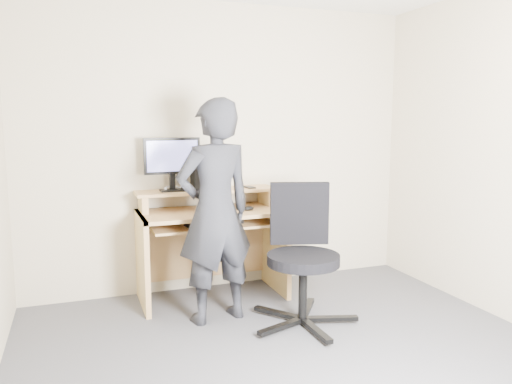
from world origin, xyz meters
TOP-DOWN VIEW (x-y plane):
  - ground at (0.00, 0.00)m, footprint 3.50×3.50m
  - back_wall at (0.00, 1.75)m, footprint 3.50×0.02m
  - desk at (-0.20, 1.53)m, footprint 1.20×0.60m
  - monitor at (-0.49, 1.59)m, footprint 0.47×0.13m
  - external_drive at (-0.28, 1.63)m, footprint 0.08×0.14m
  - travel_mug at (-0.11, 1.59)m, footprint 0.09×0.09m
  - smartphone at (0.18, 1.57)m, footprint 0.08×0.13m
  - charger at (-0.41, 1.55)m, footprint 0.05×0.05m
  - headphones at (-0.48, 1.63)m, footprint 0.19×0.19m
  - keyboard at (-0.20, 1.36)m, footprint 0.49×0.27m
  - mouse at (0.09, 1.35)m, footprint 0.11×0.09m
  - office_chair at (0.29, 0.74)m, footprint 0.80×0.77m
  - person at (-0.30, 0.98)m, footprint 0.67×0.51m

SIDE VIEW (x-z plane):
  - ground at x=0.00m, z-range 0.00..0.00m
  - desk at x=-0.20m, z-range 0.09..1.00m
  - office_chair at x=0.29m, z-range 0.05..1.05m
  - keyboard at x=-0.20m, z-range 0.65..0.68m
  - mouse at x=0.09m, z-range 0.75..0.79m
  - person at x=-0.30m, z-range 0.00..1.66m
  - smartphone at x=0.18m, z-range 0.91..0.92m
  - headphones at x=-0.48m, z-range 0.89..0.95m
  - charger at x=-0.41m, z-range 0.91..0.94m
  - travel_mug at x=-0.11m, z-range 0.91..1.10m
  - external_drive at x=-0.28m, z-range 0.91..1.11m
  - monitor at x=-0.49m, z-range 0.95..1.40m
  - back_wall at x=0.00m, z-range 0.00..2.50m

